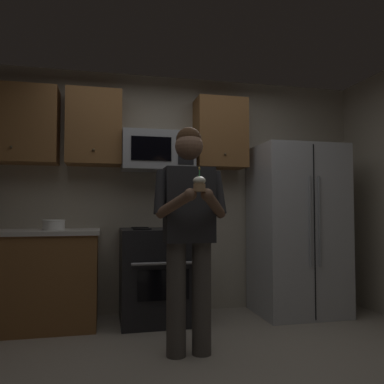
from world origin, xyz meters
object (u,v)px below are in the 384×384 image
Objects in this scene: oven_range at (159,275)px; microwave at (158,152)px; refrigerator at (297,229)px; bowl_large_white at (54,225)px; cupcake at (199,184)px; person at (189,225)px.

microwave is (0.00, 0.12, 1.26)m from oven_range.
bowl_large_white is at bearing 179.61° from refrigerator.
refrigerator is (1.50, -0.16, -0.82)m from microwave.
microwave is at bearing 94.12° from cupcake.
bowl_large_white is 1.46m from person.
oven_range is 1.26m from microwave.
oven_range is at bearing -90.02° from microwave.
microwave is 0.41× the size of refrigerator.
refrigerator is at bearing -1.50° from oven_range.
refrigerator is 1.92m from cupcake.
oven_range is 1.13m from bowl_large_white.
microwave is 1.48m from cupcake.
cupcake reaches higher than oven_range.
oven_range is 0.53× the size of person.
person is (0.10, -1.09, -0.72)m from microwave.
person reaches higher than bowl_large_white.
microwave is 0.42× the size of person.
oven_range is 1.26× the size of microwave.
cupcake is at bearing -90.00° from person.
cupcake is at bearing -85.88° from microwave.
person is 0.44m from cupcake.
person is (-1.40, -0.93, 0.10)m from refrigerator.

